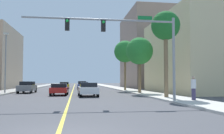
# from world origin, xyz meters

# --- Properties ---
(ground) EXTENTS (192.00, 192.00, 0.00)m
(ground) POSITION_xyz_m (0.00, 42.00, 0.00)
(ground) COLOR #47474C
(sidewalk_left) EXTENTS (3.11, 168.00, 0.15)m
(sidewalk_left) POSITION_xyz_m (-8.98, 42.00, 0.07)
(sidewalk_left) COLOR #9E9B93
(sidewalk_left) RESTS_ON ground
(sidewalk_right) EXTENTS (3.11, 168.00, 0.15)m
(sidewalk_right) POSITION_xyz_m (8.98, 42.00, 0.07)
(sidewalk_right) COLOR beige
(sidewalk_right) RESTS_ON ground
(lane_marking_center) EXTENTS (0.16, 144.00, 0.01)m
(lane_marking_center) POSITION_xyz_m (0.00, 42.00, 0.00)
(lane_marking_center) COLOR yellow
(lane_marking_center) RESTS_ON ground
(building_right_near) EXTENTS (14.10, 16.94, 10.37)m
(building_right_near) POSITION_xyz_m (18.91, 24.30, 5.19)
(building_right_near) COLOR beige
(building_right_near) RESTS_ON ground
(building_right_far) EXTENTS (17.00, 18.20, 16.71)m
(building_right_far) POSITION_xyz_m (20.36, 46.82, 8.35)
(building_right_far) COLOR gray
(building_right_far) RESTS_ON ground
(traffic_signal_mast) EXTENTS (11.18, 0.36, 6.31)m
(traffic_signal_mast) POSITION_xyz_m (4.31, 10.21, 4.86)
(traffic_signal_mast) COLOR gray
(traffic_signal_mast) RESTS_ON sidewalk_right
(street_lamp) EXTENTS (0.56, 0.28, 7.27)m
(street_lamp) POSITION_xyz_m (-7.92, 23.79, 4.21)
(street_lamp) COLOR gray
(street_lamp) RESTS_ON sidewalk_left
(palm_near) EXTENTS (2.62, 2.62, 7.79)m
(palm_near) POSITION_xyz_m (8.55, 13.80, 6.47)
(palm_near) COLOR brown
(palm_near) RESTS_ON sidewalk_right
(palm_mid) EXTENTS (3.33, 3.33, 6.77)m
(palm_mid) POSITION_xyz_m (8.21, 21.95, 5.20)
(palm_mid) COLOR brown
(palm_mid) RESTS_ON sidewalk_right
(palm_far) EXTENTS (3.39, 3.39, 7.67)m
(palm_far) POSITION_xyz_m (8.03, 30.10, 6.08)
(palm_far) COLOR brown
(palm_far) RESTS_ON sidewalk_right
(car_blue) EXTENTS (2.00, 4.55, 1.35)m
(car_blue) POSITION_xyz_m (1.79, 36.88, 0.71)
(car_blue) COLOR #1E389E
(car_blue) RESTS_ON ground
(car_red) EXTENTS (1.89, 3.92, 1.29)m
(car_red) POSITION_xyz_m (-1.28, 20.50, 0.69)
(car_red) COLOR red
(car_red) RESTS_ON ground
(car_yellow) EXTENTS (2.02, 4.16, 1.33)m
(car_yellow) POSITION_xyz_m (-1.71, 40.83, 0.70)
(car_yellow) COLOR gold
(car_yellow) RESTS_ON ground
(car_white) EXTENTS (2.02, 4.36, 1.41)m
(car_white) POSITION_xyz_m (1.75, 18.20, 0.75)
(car_white) COLOR white
(car_white) RESTS_ON ground
(car_silver) EXTENTS (1.93, 4.32, 1.48)m
(car_silver) POSITION_xyz_m (1.71, 43.66, 0.77)
(car_silver) COLOR #BCBCC1
(car_silver) RESTS_ON ground
(car_gray) EXTENTS (1.91, 4.25, 1.50)m
(car_gray) POSITION_xyz_m (-5.79, 26.18, 0.78)
(car_gray) COLOR slate
(car_gray) RESTS_ON ground
(pedestrian) EXTENTS (0.38, 0.38, 1.82)m
(pedestrian) POSITION_xyz_m (9.42, 10.34, 1.06)
(pedestrian) COLOR #3F3859
(pedestrian) RESTS_ON sidewalk_right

